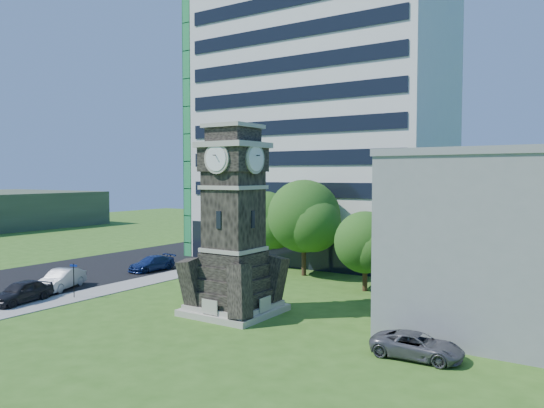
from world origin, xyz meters
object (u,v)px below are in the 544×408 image
Objects in this scene: car_street_mid at (61,279)px; street_sign at (74,276)px; car_east_lot at (417,346)px; park_bench at (206,309)px; car_street_north at (152,263)px; clock_tower at (234,232)px; car_street_south at (21,292)px.

street_sign is at bearing -44.18° from car_street_mid.
car_east_lot is 13.78m from park_bench.
street_sign is (3.39, -1.32, 0.81)m from car_street_mid.
car_east_lot is at bearing -23.11° from car_street_mid.
park_bench is at bearing -28.75° from car_street_north.
clock_tower reaches higher than park_bench.
car_street_south is at bearing -135.48° from street_sign.
car_street_north is 1.06× the size of car_east_lot.
car_street_north is at bearing 93.67° from street_sign.
car_street_north is 17.55m from park_bench.
car_street_mid is (-15.71, -1.77, -4.49)m from clock_tower.
car_street_mid is at bearing 87.17° from car_east_lot.
car_street_south is 1.04× the size of car_east_lot.
car_street_south is 2.93× the size of park_bench.
park_bench is (-13.77, 0.33, -0.19)m from car_east_lot.
park_bench is (13.08, 4.52, -0.36)m from car_street_south.
car_street_mid is at bearing -173.56° from clock_tower.
street_sign is at bearing 90.16° from car_east_lot.
clock_tower reaches higher than car_street_north.
clock_tower reaches higher than car_street_south.
car_street_south is 0.99× the size of car_street_north.
car_street_north is (-1.68, 14.01, -0.11)m from car_street_south.
car_east_lot is at bearing -8.34° from clock_tower.
car_street_north is at bearing 125.34° from park_bench.
car_east_lot is (26.86, 4.19, -0.17)m from car_street_south.
street_sign is at bearing 165.95° from park_bench.
clock_tower reaches higher than street_sign.
clock_tower is at bearing 33.36° from park_bench.
clock_tower is 16.44m from car_street_mid.
street_sign is (-12.32, -3.09, -3.69)m from clock_tower.
car_street_south is 3.57m from street_sign.
car_street_north is at bearing 153.31° from clock_tower.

